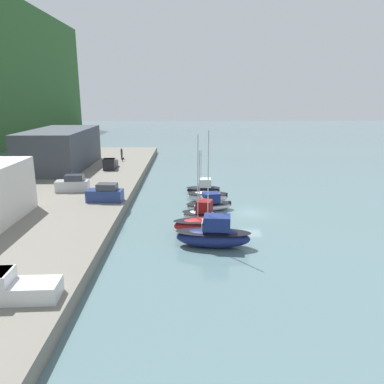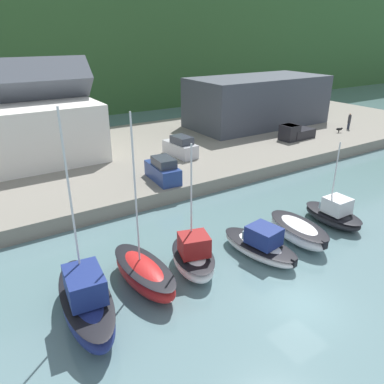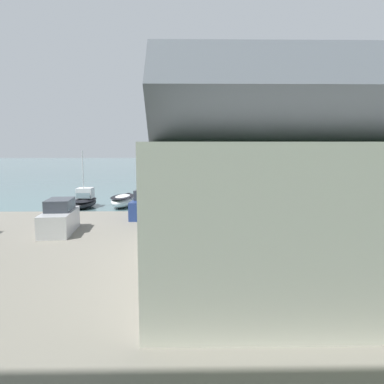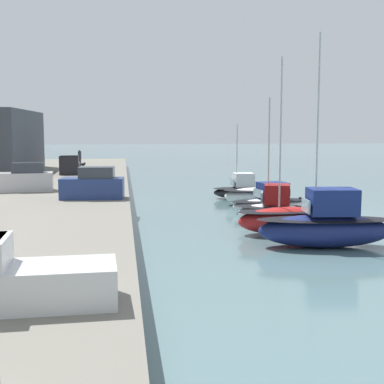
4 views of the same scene
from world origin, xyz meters
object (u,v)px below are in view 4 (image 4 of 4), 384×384
object	(u,v)px
parked_car_1	(25,179)
person_on_quay	(80,158)
moored_boat_0	(326,225)
moored_boat_3	(270,202)
dog_on_quay	(83,164)
parked_car_2	(93,185)
moored_boat_1	(286,219)
moored_boat_4	(257,196)
pickup_truck_0	(11,277)
moored_boat_5	(241,189)
moored_boat_2	(274,209)
pickup_truck_1	(70,166)

from	to	relation	value
parked_car_1	person_on_quay	size ratio (longest dim) A/B	2.03
moored_boat_0	moored_boat_3	xyz separation A→B (m)	(11.30, -0.25, -0.37)
moored_boat_0	moored_boat_3	distance (m)	11.31
dog_on_quay	parked_car_2	bearing A→B (deg)	-55.18
moored_boat_3	parked_car_1	size ratio (longest dim) A/B	1.36
moored_boat_1	moored_boat_4	distance (m)	11.27
moored_boat_4	pickup_truck_0	distance (m)	29.17
moored_boat_0	moored_boat_1	bearing A→B (deg)	20.72
moored_boat_3	moored_boat_5	distance (m)	7.67
moored_boat_3	parked_car_2	xyz separation A→B (m)	(-0.35, 12.39, 1.41)
moored_boat_3	moored_boat_5	bearing A→B (deg)	-6.96
moored_boat_4	dog_on_quay	xyz separation A→B (m)	(23.73, 14.98, 0.97)
moored_boat_1	moored_boat_2	size ratio (longest dim) A/B	1.26
moored_boat_1	dog_on_quay	xyz separation A→B (m)	(34.94, 13.79, 0.88)
moored_boat_4	parked_car_1	world-z (taller)	parked_car_1
moored_boat_0	pickup_truck_0	size ratio (longest dim) A/B	2.21
moored_boat_0	pickup_truck_0	distance (m)	17.22
pickup_truck_0	pickup_truck_1	xyz separation A→B (m)	(42.21, 2.43, 0.00)
dog_on_quay	moored_boat_1	bearing A→B (deg)	-39.02
pickup_truck_0	dog_on_quay	size ratio (longest dim) A/B	5.68
moored_boat_5	pickup_truck_0	world-z (taller)	moored_boat_5
moored_boat_4	pickup_truck_0	size ratio (longest dim) A/B	1.13
moored_boat_2	parked_car_1	xyz separation A→B (m)	(9.18, 16.72, 1.25)
pickup_truck_0	moored_boat_0	bearing A→B (deg)	-52.54
pickup_truck_0	moored_boat_4	bearing A→B (deg)	-29.95
moored_boat_1	person_on_quay	bearing A→B (deg)	16.99
parked_car_2	parked_car_1	bearing A→B (deg)	51.15
pickup_truck_1	moored_boat_5	bearing A→B (deg)	139.13
moored_boat_2	parked_car_2	bearing A→B (deg)	86.05
moored_boat_4	person_on_quay	distance (m)	30.73
moored_boat_1	pickup_truck_1	xyz separation A→B (m)	(27.54, 14.65, 1.24)
moored_boat_3	pickup_truck_1	world-z (taller)	pickup_truck_1
moored_boat_1	moored_boat_3	bearing A→B (deg)	-12.81
person_on_quay	dog_on_quay	size ratio (longest dim) A/B	2.53
moored_boat_0	pickup_truck_1	bearing A→B (deg)	32.63
parked_car_2	pickup_truck_0	world-z (taller)	parked_car_2
parked_car_2	pickup_truck_1	world-z (taller)	parked_car_2
moored_boat_4	person_on_quay	world-z (taller)	person_on_quay
moored_boat_2	moored_boat_3	bearing A→B (deg)	3.58
moored_boat_4	person_on_quay	bearing A→B (deg)	36.75
moored_boat_3	person_on_quay	size ratio (longest dim) A/B	2.75
moored_boat_3	parked_car_2	bearing A→B (deg)	81.96
moored_boat_3	dog_on_quay	world-z (taller)	moored_boat_3
parked_car_1	moored_boat_3	bearing A→B (deg)	-109.64
moored_boat_5	pickup_truck_1	world-z (taller)	moored_boat_5
moored_boat_0	moored_boat_2	size ratio (longest dim) A/B	1.35
moored_boat_1	parked_car_1	bearing A→B (deg)	49.27
moored_boat_0	moored_boat_5	bearing A→B (deg)	6.35
moored_boat_4	moored_boat_5	xyz separation A→B (m)	(4.15, 0.35, 0.05)
moored_boat_1	pickup_truck_1	distance (m)	31.22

